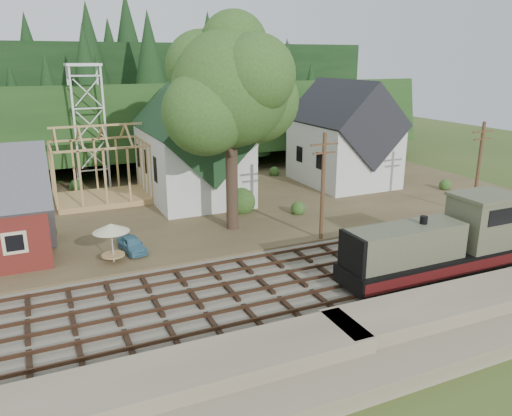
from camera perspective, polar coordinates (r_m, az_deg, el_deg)
name	(u,v)px	position (r m, az deg, el deg)	size (l,w,h in m)	color
ground	(265,289)	(29.44, 0.99, -9.20)	(140.00, 140.00, 0.00)	#384C1E
embankment	(348,367)	(23.09, 10.52, -17.48)	(64.00, 5.00, 1.60)	#7F7259
railroad_bed	(265,287)	(29.41, 0.99, -9.06)	(64.00, 11.00, 0.16)	#726B5B
village_flat	(179,206)	(45.25, -8.84, 0.20)	(64.00, 26.00, 0.30)	brown
hillside	(128,160)	(68.10, -14.42, 5.32)	(70.00, 28.00, 8.00)	#1E3F19
ridge	(109,142)	(83.68, -16.45, 7.21)	(80.00, 20.00, 12.00)	black
church	(192,146)	(46.23, -7.29, 7.02)	(8.40, 15.17, 13.00)	silver
farmhouse	(343,139)	(52.62, 9.96, 7.74)	(8.40, 10.80, 10.60)	silver
timber_frame	(100,169)	(47.20, -17.39, 4.22)	(8.20, 6.20, 6.99)	tan
lattice_tower	(85,89)	(52.25, -18.95, 12.75)	(3.20, 3.20, 12.12)	silver
big_tree	(232,97)	(36.68, -2.72, 12.56)	(10.90, 8.40, 14.70)	#38281E
telegraph_pole_near	(323,186)	(35.50, 7.65, 2.52)	(2.20, 0.28, 8.00)	#4C331E
telegraph_pole_far	(479,167)	(45.14, 24.09, 4.25)	(2.20, 0.28, 8.00)	#4C331E
locomotive	(440,245)	(31.93, 20.26, -4.03)	(11.97, 2.99, 4.79)	black
car_blue	(132,244)	(34.75, -13.97, -4.05)	(1.27, 3.15, 1.07)	#5495B4
car_red	(375,175)	(55.22, 13.50, 3.68)	(1.79, 3.88, 1.08)	red
patio_set	(111,229)	(32.85, -16.24, -2.37)	(2.32, 2.32, 2.58)	silver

